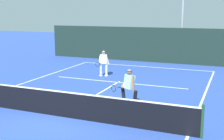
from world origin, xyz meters
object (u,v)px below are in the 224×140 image
at_px(tennis_ball, 69,107).
at_px(light_pole, 183,1).
at_px(player_near, 129,87).
at_px(player_far, 104,62).

bearing_deg(tennis_ball, light_pole, 80.75).
relative_size(player_near, tennis_ball, 25.19).
distance_m(player_near, player_far, 6.37).
xyz_separation_m(player_near, player_far, (-3.53, 5.31, -0.04)).
bearing_deg(player_far, light_pole, -131.87).
bearing_deg(player_near, player_far, -25.27).
bearing_deg(light_pole, player_near, -89.67).
distance_m(player_far, light_pole, 9.16).
xyz_separation_m(player_far, tennis_ball, (1.21, -6.23, -0.85)).
distance_m(player_near, tennis_ball, 2.64).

